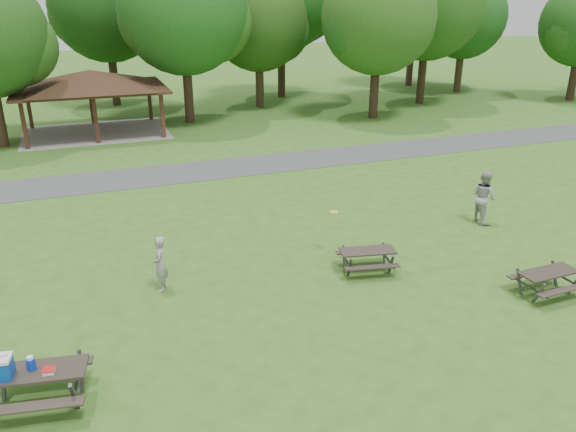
{
  "coord_description": "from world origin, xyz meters",
  "views": [
    {
      "loc": [
        -4.92,
        -11.68,
        8.01
      ],
      "look_at": [
        1.0,
        4.0,
        1.3
      ],
      "focal_mm": 35.0,
      "sensor_mm": 36.0,
      "label": 1
    }
  ],
  "objects_px": {
    "picnic_table_middle": "(367,255)",
    "frisbee_catcher": "(484,197)",
    "picnic_table_near": "(24,374)",
    "frisbee_thrower": "(160,264)"
  },
  "relations": [
    {
      "from": "picnic_table_middle",
      "to": "frisbee_catcher",
      "type": "bearing_deg",
      "value": 19.08
    },
    {
      "from": "picnic_table_near",
      "to": "frisbee_catcher",
      "type": "height_order",
      "value": "frisbee_catcher"
    },
    {
      "from": "picnic_table_near",
      "to": "frisbee_catcher",
      "type": "xyz_separation_m",
      "value": [
        15.32,
        5.01,
        0.18
      ]
    },
    {
      "from": "picnic_table_near",
      "to": "frisbee_catcher",
      "type": "bearing_deg",
      "value": 18.1
    },
    {
      "from": "frisbee_thrower",
      "to": "frisbee_catcher",
      "type": "xyz_separation_m",
      "value": [
        11.97,
        0.97,
        0.17
      ]
    },
    {
      "from": "frisbee_thrower",
      "to": "frisbee_catcher",
      "type": "height_order",
      "value": "frisbee_catcher"
    },
    {
      "from": "frisbee_thrower",
      "to": "frisbee_catcher",
      "type": "bearing_deg",
      "value": 107.44
    },
    {
      "from": "picnic_table_near",
      "to": "picnic_table_middle",
      "type": "bearing_deg",
      "value": 17.49
    },
    {
      "from": "picnic_table_near",
      "to": "picnic_table_middle",
      "type": "relative_size",
      "value": 1.19
    },
    {
      "from": "picnic_table_middle",
      "to": "frisbee_catcher",
      "type": "relative_size",
      "value": 0.97
    }
  ]
}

